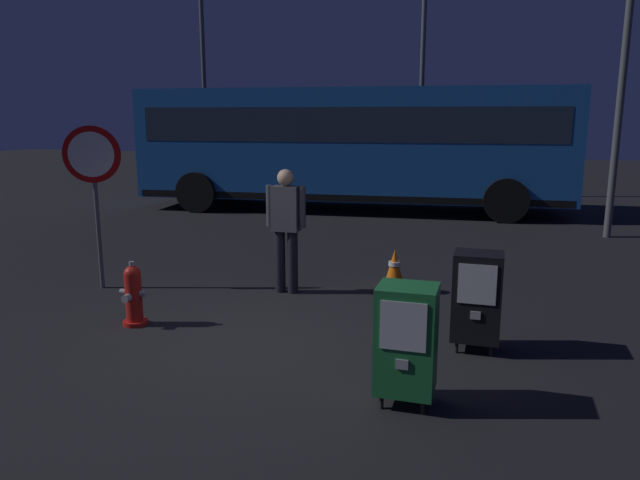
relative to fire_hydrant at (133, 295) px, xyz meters
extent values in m
plane|color=black|center=(1.61, -0.16, -0.35)|extent=(60.00, 60.00, 0.00)
cylinder|color=red|center=(0.00, 0.00, -0.33)|extent=(0.28, 0.28, 0.05)
cylinder|color=red|center=(0.00, 0.00, -0.03)|extent=(0.19, 0.19, 0.55)
sphere|color=red|center=(0.00, 0.00, 0.25)|extent=(0.19, 0.19, 0.19)
cylinder|color=gray|center=(0.00, 0.00, 0.37)|extent=(0.06, 0.06, 0.05)
cylinder|color=gray|center=(0.00, -0.13, 0.00)|extent=(0.09, 0.08, 0.09)
cylinder|color=gray|center=(-0.13, 0.00, 0.03)|extent=(0.07, 0.07, 0.07)
cylinder|color=gray|center=(0.13, 0.00, 0.03)|extent=(0.07, 0.07, 0.07)
cylinder|color=black|center=(3.10, -1.18, -0.29)|extent=(0.04, 0.04, 0.12)
cylinder|color=black|center=(3.43, -1.18, -0.29)|extent=(0.04, 0.04, 0.12)
cylinder|color=black|center=(3.10, -0.90, -0.29)|extent=(0.04, 0.04, 0.12)
cylinder|color=black|center=(3.43, -0.90, -0.29)|extent=(0.04, 0.04, 0.12)
cube|color=#19602D|center=(3.27, -1.04, 0.22)|extent=(0.48, 0.40, 0.90)
cube|color=#B2B7BF|center=(3.27, -1.24, 0.40)|extent=(0.36, 0.01, 0.40)
cube|color=gray|center=(3.27, -1.25, 0.08)|extent=(0.10, 0.02, 0.08)
cylinder|color=black|center=(3.60, 0.20, -0.29)|extent=(0.04, 0.04, 0.12)
cylinder|color=black|center=(3.94, 0.20, -0.29)|extent=(0.04, 0.04, 0.12)
cylinder|color=black|center=(3.60, 0.48, -0.29)|extent=(0.04, 0.04, 0.12)
cylinder|color=black|center=(3.94, 0.48, -0.29)|extent=(0.04, 0.04, 0.12)
cube|color=black|center=(3.77, 0.34, 0.22)|extent=(0.48, 0.40, 0.90)
cube|color=#B2B7BF|center=(3.77, 0.13, 0.40)|extent=(0.36, 0.01, 0.40)
cube|color=gray|center=(3.77, 0.13, 0.08)|extent=(0.10, 0.02, 0.08)
cylinder|color=#4C4F54|center=(-1.30, 1.18, 0.75)|extent=(0.06, 0.06, 2.20)
cylinder|color=red|center=(-1.30, 1.16, 1.50)|extent=(0.71, 0.31, 0.76)
cylinder|color=white|center=(-1.30, 1.15, 1.50)|extent=(0.56, 0.23, 0.60)
cylinder|color=black|center=(1.15, 1.71, 0.07)|extent=(0.14, 0.14, 0.85)
cylinder|color=black|center=(1.33, 1.71, 0.07)|extent=(0.14, 0.14, 0.85)
cube|color=#3F3F47|center=(1.24, 1.71, 0.80)|extent=(0.36, 0.20, 0.60)
sphere|color=tan|center=(1.24, 1.71, 1.21)|extent=(0.22, 0.22, 0.22)
cylinder|color=#3F3F47|center=(1.01, 1.71, 0.83)|extent=(0.09, 0.09, 0.55)
cylinder|color=#3F3F47|center=(1.47, 1.71, 0.83)|extent=(0.09, 0.09, 0.55)
cube|color=black|center=(2.59, 2.41, -0.34)|extent=(0.36, 0.36, 0.03)
cone|color=orange|center=(2.59, 2.41, -0.07)|extent=(0.28, 0.28, 0.50)
cylinder|color=white|center=(2.59, 2.41, -0.02)|extent=(0.17, 0.17, 0.06)
cube|color=#19519E|center=(0.34, 9.11, 1.32)|extent=(10.68, 3.40, 2.65)
cube|color=#1E2838|center=(0.34, 9.11, 1.80)|extent=(10.05, 3.36, 0.80)
cube|color=black|center=(0.34, 9.11, 0.10)|extent=(10.47, 3.39, 0.16)
cylinder|color=black|center=(4.11, 8.18, 0.15)|extent=(1.02, 0.37, 1.00)
cylinder|color=black|center=(3.90, 10.67, 0.15)|extent=(1.02, 0.37, 1.00)
cylinder|color=black|center=(-3.21, 7.54, 0.15)|extent=(1.02, 0.37, 1.00)
cylinder|color=black|center=(-3.42, 10.04, 0.15)|extent=(1.02, 0.37, 1.00)
cylinder|color=#4C4F54|center=(6.05, 7.07, 3.72)|extent=(0.14, 0.14, 8.14)
cylinder|color=#4C4F54|center=(-5.15, 11.94, 3.64)|extent=(0.14, 0.14, 7.98)
cylinder|color=#4C4F54|center=(1.67, 12.10, 3.44)|extent=(0.14, 0.14, 7.58)
camera|label=1|loc=(3.90, -5.65, 2.01)|focal=33.51mm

